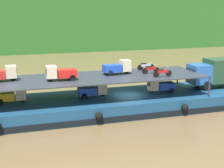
% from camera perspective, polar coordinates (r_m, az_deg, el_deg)
% --- Properties ---
extents(ground_plane, '(400.00, 400.00, 0.00)m').
position_cam_1_polar(ground_plane, '(35.13, 2.69, -4.11)').
color(ground_plane, brown).
extents(cargo_barge, '(31.21, 7.81, 1.50)m').
position_cam_1_polar(cargo_barge, '(34.90, 2.72, -2.95)').
color(cargo_barge, navy).
rests_on(cargo_barge, ground).
extents(covered_lorry, '(7.89, 2.40, 3.10)m').
position_cam_1_polar(covered_lorry, '(39.40, 17.31, 1.93)').
color(covered_lorry, '#285BA3').
rests_on(covered_lorry, cargo_barge).
extents(cargo_rack, '(22.01, 6.47, 2.00)m').
position_cam_1_polar(cargo_rack, '(33.17, -3.40, 1.00)').
color(cargo_rack, '#2D333D').
rests_on(cargo_rack, cargo_barge).
extents(mini_truck_lower_stern, '(2.79, 1.30, 1.38)m').
position_cam_1_polar(mini_truck_lower_stern, '(32.89, -16.11, -1.80)').
color(mini_truck_lower_stern, gold).
rests_on(mini_truck_lower_stern, cargo_barge).
extents(mini_truck_lower_aft, '(2.76, 1.24, 1.38)m').
position_cam_1_polar(mini_truck_lower_aft, '(33.67, -3.15, -0.99)').
color(mini_truck_lower_aft, '#1E47B7').
rests_on(mini_truck_lower_aft, cargo_barge).
extents(mini_truck_lower_mid, '(2.79, 1.30, 1.38)m').
position_cam_1_polar(mini_truck_lower_mid, '(35.88, 7.94, -0.25)').
color(mini_truck_lower_mid, '#1E47B7').
rests_on(mini_truck_lower_mid, cargo_barge).
extents(mini_truck_upper_stern, '(2.78, 1.27, 1.38)m').
position_cam_1_polar(mini_truck_upper_stern, '(32.64, -17.62, 1.60)').
color(mini_truck_upper_stern, red).
rests_on(mini_truck_upper_stern, cargo_rack).
extents(mini_truck_upper_mid, '(2.75, 1.21, 1.38)m').
position_cam_1_polar(mini_truck_upper_mid, '(31.86, -8.38, 1.80)').
color(mini_truck_upper_mid, red).
rests_on(mini_truck_upper_mid, cargo_rack).
extents(mini_truck_upper_fore, '(2.79, 1.28, 1.38)m').
position_cam_1_polar(mini_truck_upper_fore, '(34.45, 0.91, 2.73)').
color(mini_truck_upper_fore, '#1E47B7').
rests_on(mini_truck_upper_fore, cargo_rack).
extents(motorcycle_upper_port, '(1.90, 0.55, 0.87)m').
position_cam_1_polar(motorcycle_upper_port, '(33.52, 8.21, 1.88)').
color(motorcycle_upper_port, black).
rests_on(motorcycle_upper_port, cargo_rack).
extents(motorcycle_upper_centre, '(1.90, 0.55, 0.87)m').
position_cam_1_polar(motorcycle_upper_centre, '(35.10, 6.33, 2.41)').
color(motorcycle_upper_centre, black).
rests_on(motorcycle_upper_centre, cargo_rack).
extents(motorcycle_upper_stbd, '(1.90, 0.55, 0.87)m').
position_cam_1_polar(motorcycle_upper_stbd, '(36.97, 5.52, 2.94)').
color(motorcycle_upper_stbd, black).
rests_on(motorcycle_upper_stbd, cargo_rack).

